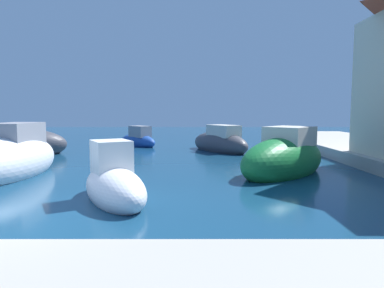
{
  "coord_description": "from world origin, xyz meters",
  "views": [
    {
      "loc": [
        3.66,
        -6.37,
        2.21
      ],
      "look_at": [
        3.63,
        9.63,
        0.64
      ],
      "focal_mm": 31.66,
      "sensor_mm": 36.0,
      "label": 1
    }
  ],
  "objects": [
    {
      "name": "ground",
      "position": [
        0.0,
        0.0,
        0.0
      ],
      "size": [
        80.0,
        80.0,
        0.0
      ],
      "primitive_type": "plane",
      "color": "navy"
    },
    {
      "name": "quay_promenade",
      "position": [
        4.32,
        -0.37,
        0.25
      ],
      "size": [
        44.0,
        32.0,
        0.5
      ],
      "color": "#ADA89E",
      "rests_on": "ground"
    },
    {
      "name": "moored_boat_0",
      "position": [
        1.75,
        1.78,
        0.41
      ],
      "size": [
        2.53,
        3.27,
        1.73
      ],
      "rotation": [
        0.0,
        0.0,
        5.21
      ],
      "color": "white",
      "rests_on": "ground"
    },
    {
      "name": "moored_boat_1",
      "position": [
        -5.34,
        10.4,
        0.49
      ],
      "size": [
        5.56,
        3.56,
        1.77
      ],
      "rotation": [
        0.0,
        0.0,
        3.48
      ],
      "color": "#3F3F47",
      "rests_on": "ground"
    },
    {
      "name": "moored_boat_3",
      "position": [
        5.19,
        12.13,
        0.47
      ],
      "size": [
        3.66,
        4.66,
        1.76
      ],
      "rotation": [
        0.0,
        0.0,
        2.12
      ],
      "color": "#3F3F47",
      "rests_on": "ground"
    },
    {
      "name": "moored_boat_5",
      "position": [
        -2.5,
        5.03,
        0.58
      ],
      "size": [
        2.18,
        5.04,
        2.19
      ],
      "rotation": [
        0.0,
        0.0,
        4.67
      ],
      "color": "white",
      "rests_on": "ground"
    },
    {
      "name": "moored_boat_6",
      "position": [
        0.25,
        14.92,
        0.39
      ],
      "size": [
        3.13,
        3.26,
        1.49
      ],
      "rotation": [
        0.0,
        0.0,
        2.31
      ],
      "color": "#1E479E",
      "rests_on": "ground"
    },
    {
      "name": "moored_boat_7",
      "position": [
        6.9,
        5.37,
        0.54
      ],
      "size": [
        4.51,
        4.66,
        2.03
      ],
      "rotation": [
        0.0,
        0.0,
        3.96
      ],
      "color": "#197233",
      "rests_on": "ground"
    }
  ]
}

